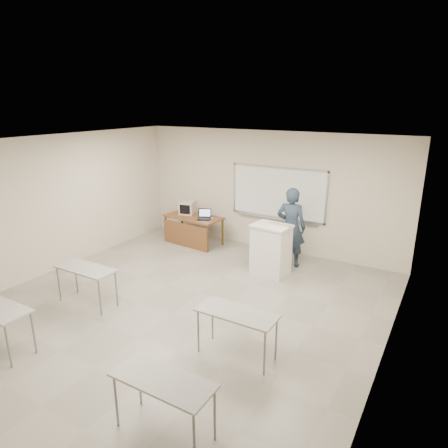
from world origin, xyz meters
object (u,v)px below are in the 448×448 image
Objects in this scene: laptop at (205,217)px; keyboard at (280,224)px; mouse at (212,218)px; presenter at (291,227)px; whiteboard at (278,193)px; instructor_desk at (191,224)px; podium at (271,250)px; crt_monitor at (187,208)px.

laptop is 0.67× the size of keyboard.
laptop is at bearing 170.87° from keyboard.
mouse is 0.05× the size of presenter.
mouse is 0.19× the size of keyboard.
whiteboard is at bearing 121.92° from keyboard.
podium is (2.60, -0.69, 0.01)m from instructor_desk.
keyboard reaches higher than laptop.
presenter reaches higher than podium.
mouse is at bearing 167.54° from keyboard.
keyboard is at bearing -7.13° from instructor_desk.
podium is at bearing -32.13° from crt_monitor.
instructor_desk is at bearing 174.36° from keyboard.
laptop is at bearing -8.22° from presenter.
presenter reaches higher than laptop.
crt_monitor is at bearing 168.15° from podium.
whiteboard is 1.96m from laptop.
crt_monitor is 0.23× the size of presenter.
presenter reaches higher than keyboard.
whiteboard is at bearing -55.66° from presenter.
laptop reaches higher than instructor_desk.
presenter is at bearing 5.30° from instructor_desk.
laptop is 0.18m from mouse.
laptop is (0.68, -0.17, -0.11)m from crt_monitor.
crt_monitor is at bearing -174.34° from mouse.
whiteboard is 1.80m from podium.
instructor_desk is at bearing -54.26° from crt_monitor.
mouse is 2.36m from keyboard.
whiteboard reaches higher than instructor_desk.
keyboard reaches higher than instructor_desk.
podium is 0.79m from presenter.
laptop is at bearing 14.46° from instructor_desk.
crt_monitor is at bearing 141.49° from laptop.
mouse is at bearing 8.83° from laptop.
keyboard is at bearing -29.91° from crt_monitor.
whiteboard is 7.45× the size of laptop.
instructor_desk is 4.66× the size of laptop.
presenter is (0.18, 0.69, 0.35)m from podium.
whiteboard is 26.80× the size of mouse.
keyboard is at bearing 80.66° from presenter.
whiteboard is at bearing -1.51° from crt_monitor.
mouse is at bearing 163.42° from podium.
instructor_desk is 2.80m from presenter.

